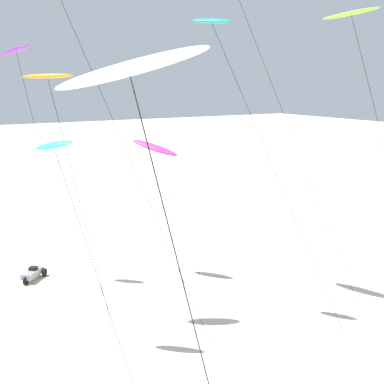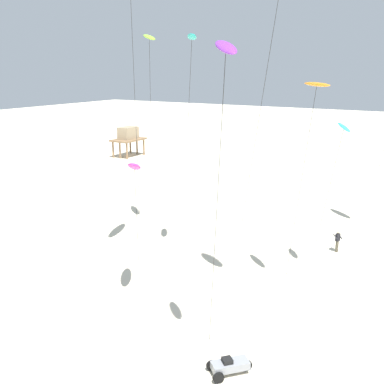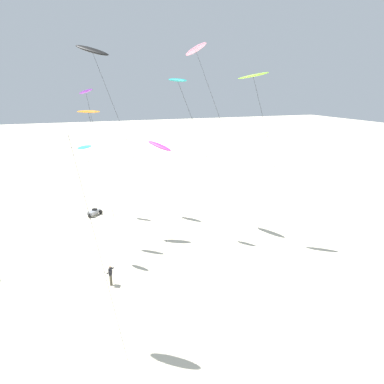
# 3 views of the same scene
# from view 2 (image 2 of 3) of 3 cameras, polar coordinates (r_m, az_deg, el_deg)

# --- Properties ---
(kite_teal) EXTENTS (6.81, 5.16, 15.50)m
(kite_teal) POSITION_cam_2_polar(r_m,az_deg,el_deg) (29.51, -0.04, 18.41)
(kite_teal) COLOR teal
(kite_teal) RESTS_ON ground
(kite_purple) EXTENTS (3.44, 2.81, 14.55)m
(kite_purple) POSITION_cam_2_polar(r_m,az_deg,el_deg) (17.25, 4.23, 16.89)
(kite_purple) COLOR purple
(kite_purple) RESTS_ON ground
(kite_lime) EXTENTS (5.06, 4.20, 15.97)m
(kite_lime) POSITION_cam_2_polar(r_m,az_deg,el_deg) (35.68, -5.39, 18.50)
(kite_lime) COLOR #8CD833
(kite_lime) RESTS_ON ground
(kite_cyan) EXTENTS (3.60, 2.75, 10.31)m
(kite_cyan) POSITION_cam_2_polar(r_m,az_deg,el_deg) (28.94, 18.47, 7.41)
(kite_cyan) COLOR #33BFE0
(kite_cyan) RESTS_ON ground
(kite_magenta) EXTENTS (3.99, 3.10, 8.90)m
(kite_magenta) POSITION_cam_2_polar(r_m,az_deg,el_deg) (24.70, -7.24, 3.13)
(kite_magenta) COLOR #D8339E
(kite_magenta) RESTS_ON ground
(kite_orange) EXTENTS (3.52, 2.95, 12.70)m
(kite_orange) POSITION_cam_2_polar(r_m,az_deg,el_deg) (25.63, 15.35, 12.55)
(kite_orange) COLOR orange
(kite_orange) RESTS_ON ground
(kite_flyer_nearest) EXTENTS (0.70, 0.68, 1.67)m
(kite_flyer_nearest) POSITION_cam_2_polar(r_m,az_deg,el_deg) (35.88, 17.80, -5.85)
(kite_flyer_nearest) COLOR #4C4738
(kite_flyer_nearest) RESTS_ON ground
(stilt_house) EXTENTS (5.29, 3.38, 4.58)m
(stilt_house) POSITION_cam_2_polar(r_m,az_deg,el_deg) (71.48, -8.02, 7.01)
(stilt_house) COLOR #846647
(stilt_house) RESTS_ON ground
(beach_buggy) EXTENTS (1.93, 1.88, 0.82)m
(beach_buggy) POSITION_cam_2_polar(r_m,az_deg,el_deg) (21.99, 4.69, -20.91)
(beach_buggy) COLOR gray
(beach_buggy) RESTS_ON ground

